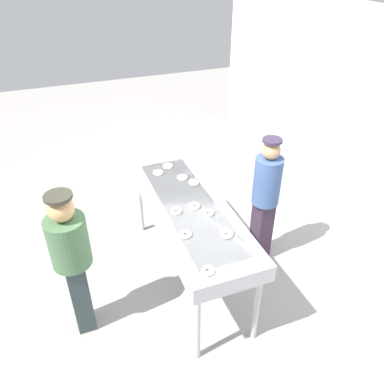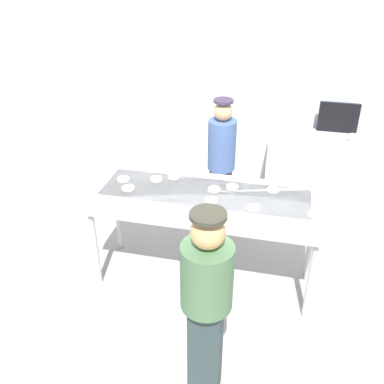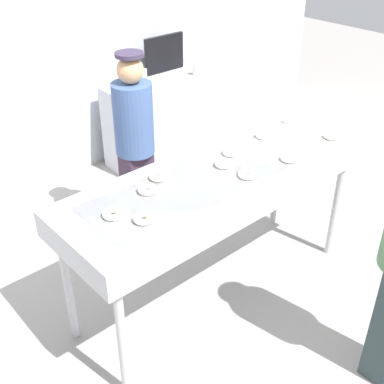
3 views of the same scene
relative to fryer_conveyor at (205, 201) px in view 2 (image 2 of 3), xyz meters
name	(u,v)px [view 2 (image 2 of 3)]	position (x,y,z in m)	size (l,w,h in m)	color
ground_plane	(204,278)	(0.00, 0.00, -0.96)	(16.00, 16.00, 0.00)	#9E9993
back_wall	(242,83)	(0.00, 2.44, 0.45)	(8.00, 0.12, 2.82)	silver
fryer_conveyor	(205,201)	(0.00, 0.00, 0.00)	(2.29, 0.77, 1.05)	#B7BABF
sugar_donut_0	(211,201)	(0.09, -0.17, 0.11)	(0.12, 0.12, 0.04)	white
sugar_donut_1	(253,208)	(0.48, -0.21, 0.11)	(0.12, 0.12, 0.04)	white
sugar_donut_2	(174,177)	(-0.36, 0.20, 0.11)	(0.12, 0.12, 0.04)	#F2E8C9
sugar_donut_3	(156,179)	(-0.51, 0.11, 0.11)	(0.12, 0.12, 0.04)	#F4E0C7
sugar_donut_4	(273,190)	(0.62, 0.16, 0.11)	(0.12, 0.12, 0.04)	#F0EECC
sugar_donut_5	(128,188)	(-0.72, -0.13, 0.11)	(0.12, 0.12, 0.04)	#ECE6C4
sugar_donut_6	(232,187)	(0.24, 0.12, 0.11)	(0.12, 0.12, 0.04)	white
sugar_donut_7	(314,215)	(1.00, -0.20, 0.11)	(0.12, 0.12, 0.04)	#F5E9C2
sugar_donut_8	(123,179)	(-0.83, 0.03, 0.11)	(0.12, 0.12, 0.04)	#ECF3C4
sugar_donut_9	(214,189)	(0.08, 0.03, 0.11)	(0.12, 0.12, 0.04)	#EFF0CA
worker_baker	(221,162)	(-0.01, 0.95, -0.04)	(0.31, 0.31, 1.65)	#362537
customer_waiting	(206,296)	(0.28, -1.26, 0.00)	(0.37, 0.37, 1.64)	#2E3D3F
prep_counter	(331,169)	(1.31, 1.99, -0.50)	(1.69, 0.51, 0.91)	#B7BABF
paper_cup_0	(310,127)	(0.96, 2.13, 0.01)	(0.08, 0.08, 0.11)	beige
paper_cup_1	(300,130)	(0.85, 1.99, 0.01)	(0.08, 0.08, 0.11)	beige
paper_cup_2	(352,138)	(1.48, 1.87, 0.01)	(0.08, 0.08, 0.11)	beige
menu_display	(338,117)	(1.31, 2.20, 0.15)	(0.51, 0.04, 0.39)	black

